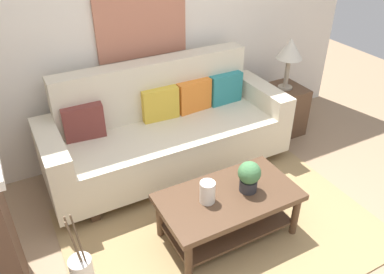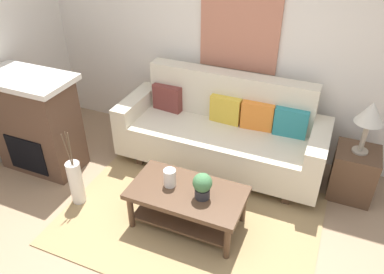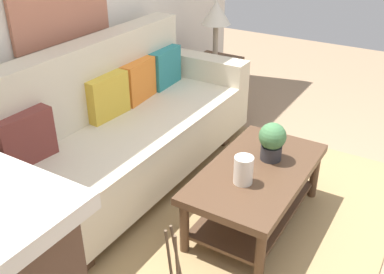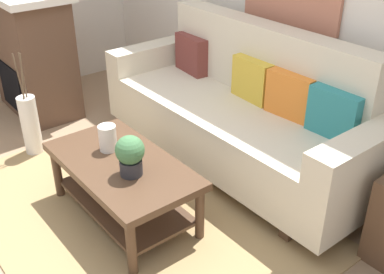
# 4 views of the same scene
# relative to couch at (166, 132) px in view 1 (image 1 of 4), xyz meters

# --- Properties ---
(ground_plane) EXTENTS (9.03, 9.03, 0.00)m
(ground_plane) POSITION_rel_couch_xyz_m (0.03, -1.51, -0.43)
(ground_plane) COLOR #9E7F60
(wall_back) EXTENTS (5.03, 0.10, 2.70)m
(wall_back) POSITION_rel_couch_xyz_m (0.03, 0.54, 0.92)
(wall_back) COLOR silver
(wall_back) RESTS_ON ground_plane
(area_rug) EXTENTS (2.52, 1.82, 0.01)m
(area_rug) POSITION_rel_couch_xyz_m (0.03, -1.01, -0.43)
(area_rug) COLOR #A38456
(area_rug) RESTS_ON ground_plane
(couch) EXTENTS (2.37, 0.84, 1.08)m
(couch) POSITION_rel_couch_xyz_m (0.00, 0.00, 0.00)
(couch) COLOR beige
(couch) RESTS_ON ground_plane
(throw_pillow_maroon) EXTENTS (0.37, 0.16, 0.32)m
(throw_pillow_maroon) POSITION_rel_couch_xyz_m (-0.75, 0.12, 0.25)
(throw_pillow_maroon) COLOR brown
(throw_pillow_maroon) RESTS_ON couch
(throw_pillow_mustard) EXTENTS (0.37, 0.14, 0.32)m
(throw_pillow_mustard) POSITION_rel_couch_xyz_m (-0.00, 0.12, 0.25)
(throw_pillow_mustard) COLOR gold
(throw_pillow_mustard) RESTS_ON couch
(throw_pillow_orange) EXTENTS (0.37, 0.15, 0.32)m
(throw_pillow_orange) POSITION_rel_couch_xyz_m (0.37, 0.12, 0.25)
(throw_pillow_orange) COLOR orange
(throw_pillow_orange) RESTS_ON couch
(throw_pillow_teal) EXTENTS (0.36, 0.14, 0.32)m
(throw_pillow_teal) POSITION_rel_couch_xyz_m (0.75, 0.12, 0.25)
(throw_pillow_teal) COLOR teal
(throw_pillow_teal) RESTS_ON couch
(coffee_table) EXTENTS (1.10, 0.60, 0.43)m
(coffee_table) POSITION_rel_couch_xyz_m (0.04, -1.08, -0.12)
(coffee_table) COLOR #513826
(coffee_table) RESTS_ON ground_plane
(tabletop_vase) EXTENTS (0.12, 0.12, 0.18)m
(tabletop_vase) POSITION_rel_couch_xyz_m (-0.15, -1.06, 0.09)
(tabletop_vase) COLOR white
(tabletop_vase) RESTS_ON coffee_table
(potted_plant_tabletop) EXTENTS (0.18, 0.18, 0.26)m
(potted_plant_tabletop) POSITION_rel_couch_xyz_m (0.20, -1.10, 0.14)
(potted_plant_tabletop) COLOR #2D2D33
(potted_plant_tabletop) RESTS_ON coffee_table
(side_table) EXTENTS (0.44, 0.44, 0.56)m
(side_table) POSITION_rel_couch_xyz_m (1.48, 0.03, -0.15)
(side_table) COLOR #513826
(side_table) RESTS_ON ground_plane
(table_lamp) EXTENTS (0.28, 0.28, 0.57)m
(table_lamp) POSITION_rel_couch_xyz_m (1.48, 0.03, 0.56)
(table_lamp) COLOR gray
(table_lamp) RESTS_ON side_table
(floor_vase_branch_a) EXTENTS (0.04, 0.05, 0.36)m
(floor_vase_branch_a) POSITION_rel_couch_xyz_m (-1.14, -1.23, 0.25)
(floor_vase_branch_a) COLOR brown
(floor_vase_branch_a) RESTS_ON floor_vase
(floor_vase_branch_b) EXTENTS (0.04, 0.02, 0.36)m
(floor_vase_branch_b) POSITION_rel_couch_xyz_m (-1.17, -1.22, 0.25)
(floor_vase_branch_b) COLOR brown
(floor_vase_branch_b) RESTS_ON floor_vase
(floor_vase_branch_c) EXTENTS (0.05, 0.02, 0.36)m
(floor_vase_branch_c) POSITION_rel_couch_xyz_m (-1.17, -1.25, 0.25)
(floor_vase_branch_c) COLOR brown
(floor_vase_branch_c) RESTS_ON floor_vase
(framed_painting) EXTENTS (0.91, 0.03, 0.90)m
(framed_painting) POSITION_rel_couch_xyz_m (-0.00, 0.47, 1.07)
(framed_painting) COLOR #B77056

